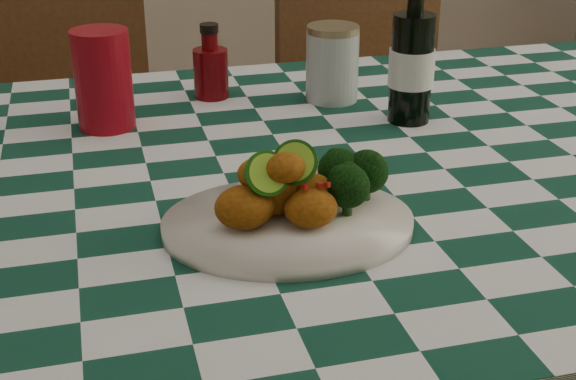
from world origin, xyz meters
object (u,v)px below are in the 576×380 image
object	(u,v)px
plate	(288,225)
red_tumbler	(103,80)
ketchup_bottle	(210,61)
mason_jar	(332,63)
wooden_chair_left	(66,167)
fried_chicken_pile	(283,186)
wooden_chair_right	(384,157)
beer_bottle	(413,47)

from	to	relation	value
plate	red_tumbler	xyz separation A→B (m)	(-0.19, 0.42, 0.07)
ketchup_bottle	mason_jar	distance (m)	0.21
ketchup_bottle	wooden_chair_left	size ratio (longest dim) A/B	0.13
fried_chicken_pile	wooden_chair_right	distance (m)	1.08
plate	fried_chicken_pile	bearing A→B (deg)	180.00
ketchup_bottle	wooden_chair_right	distance (m)	0.71
plate	beer_bottle	world-z (taller)	beer_bottle
mason_jar	beer_bottle	xyz separation A→B (m)	(0.09, -0.14, 0.06)
plate	ketchup_bottle	xyz separation A→B (m)	(-0.00, 0.53, 0.06)
red_tumbler	wooden_chair_left	bearing A→B (deg)	100.06
fried_chicken_pile	ketchup_bottle	size ratio (longest dim) A/B	1.01
plate	ketchup_bottle	bearing A→B (deg)	90.19
beer_bottle	wooden_chair_right	world-z (taller)	beer_bottle
red_tumbler	beer_bottle	bearing A→B (deg)	-11.25
fried_chicken_pile	mason_jar	world-z (taller)	mason_jar
wooden_chair_left	wooden_chair_right	distance (m)	0.76
beer_bottle	wooden_chair_left	distance (m)	0.93
beer_bottle	wooden_chair_left	world-z (taller)	beer_bottle
red_tumbler	wooden_chair_right	xyz separation A→B (m)	(0.67, 0.47, -0.39)
fried_chicken_pile	red_tumbler	xyz separation A→B (m)	(-0.18, 0.42, 0.02)
red_tumbler	mason_jar	world-z (taller)	red_tumbler
red_tumbler	wooden_chair_right	world-z (taller)	wooden_chair_right
mason_jar	red_tumbler	bearing A→B (deg)	-174.17
wooden_chair_left	wooden_chair_right	size ratio (longest dim) A/B	1.07
plate	red_tumbler	world-z (taller)	red_tumbler
mason_jar	wooden_chair_left	xyz separation A→B (m)	(-0.48, 0.48, -0.34)
ketchup_bottle	beer_bottle	world-z (taller)	beer_bottle
ketchup_bottle	mason_jar	size ratio (longest dim) A/B	1.00
fried_chicken_pile	mason_jar	bearing A→B (deg)	65.86
ketchup_bottle	wooden_chair_right	world-z (taller)	wooden_chair_right
ketchup_bottle	wooden_chair_right	size ratio (longest dim) A/B	0.14
plate	wooden_chair_right	size ratio (longest dim) A/B	0.32
plate	mason_jar	bearing A→B (deg)	66.48
mason_jar	wooden_chair_right	world-z (taller)	wooden_chair_right
fried_chicken_pile	wooden_chair_left	size ratio (longest dim) A/B	0.13
wooden_chair_right	wooden_chair_left	bearing A→B (deg)	173.47
red_tumbler	mason_jar	xyz separation A→B (m)	(0.39, 0.04, -0.01)
beer_bottle	red_tumbler	bearing A→B (deg)	168.75
plate	red_tumbler	size ratio (longest dim) A/B	1.92
fried_chicken_pile	mason_jar	distance (m)	0.51
fried_chicken_pile	wooden_chair_right	world-z (taller)	wooden_chair_right
red_tumbler	mason_jar	bearing A→B (deg)	5.83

